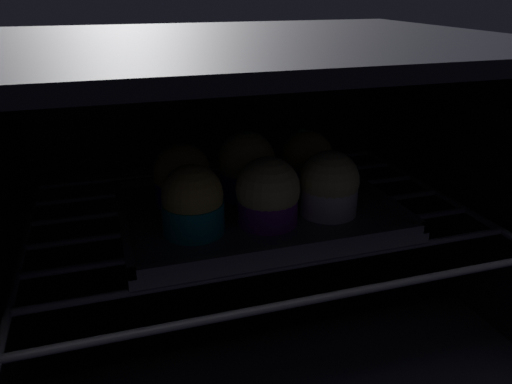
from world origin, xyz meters
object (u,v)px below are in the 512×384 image
Objects in this scene: muffin_row0_col1 at (270,194)px; baking_tray at (256,212)px; muffin_row1_col1 at (246,166)px; muffin_row1_col0 at (182,177)px; muffin_row1_col2 at (307,163)px; muffin_row0_col2 at (329,186)px; muffin_row0_col0 at (193,202)px.

baking_tray is at bearing 93.18° from muffin_row0_col1.
muffin_row1_col1 reaches higher than muffin_row0_col1.
muffin_row1_col2 is at bearing -0.64° from muffin_row1_col0.
muffin_row0_col1 is 8.51cm from muffin_row1_col1.
muffin_row0_col2 is at bearing -93.45° from muffin_row1_col2.
baking_tray is at bearing -27.40° from muffin_row1_col0.
muffin_row0_col2 is at bearing -26.95° from muffin_row1_col0.
muffin_row0_col2 is at bearing -26.48° from baking_tray.
muffin_row0_col1 is at bearing -45.59° from muffin_row1_col0.
muffin_row1_col1 is (-0.31, 8.49, 0.55)cm from muffin_row0_col1.
muffin_row0_col0 is 8.39cm from muffin_row1_col0.
muffin_row1_col1 is at bearing -179.86° from muffin_row1_col2.
muffin_row0_col2 is at bearing -45.24° from muffin_row1_col1.
muffin_row1_col2 is (0.48, 8.02, 0.22)cm from muffin_row0_col2.
muffin_row1_col0 is at bearing 134.41° from muffin_row0_col1.
muffin_row0_col2 is 0.89× the size of muffin_row1_col1.
muffin_row0_col0 is 16.42cm from muffin_row0_col2.
muffin_row0_col1 reaches higher than muffin_row0_col2.
muffin_row1_col0 is at bearing 153.05° from muffin_row0_col2.
muffin_row0_col1 is at bearing -86.82° from baking_tray.
muffin_row0_col0 is 8.81cm from muffin_row0_col1.
muffin_row0_col1 is 12.17cm from muffin_row1_col0.
muffin_row1_col0 is (-8.27, 4.29, 3.94)cm from baking_tray.
muffin_row1_col2 is at bearing 86.55° from muffin_row0_col2.
muffin_row0_col0 reaches higher than muffin_row0_col2.
muffin_row0_col2 is (7.86, -3.92, 3.96)cm from baking_tray.
muffin_row1_col1 reaches higher than muffin_row0_col0.
muffin_row0_col0 is (-8.56, -4.10, 4.08)cm from baking_tray.
muffin_row1_col2 is (8.10, 8.51, 0.14)cm from muffin_row0_col1.
baking_tray is 10.20cm from muffin_row1_col2.
muffin_row0_col1 reaches higher than baking_tray.
muffin_row1_col1 is at bearing 92.12° from muffin_row0_col1.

